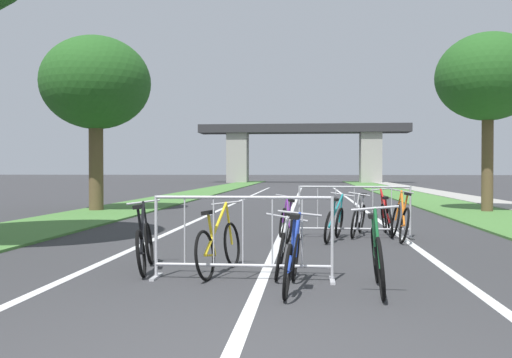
{
  "coord_description": "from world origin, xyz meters",
  "views": [
    {
      "loc": [
        0.57,
        -3.82,
        1.37
      ],
      "look_at": [
        -0.88,
        11.76,
        1.12
      ],
      "focal_mm": 39.79,
      "sensor_mm": 36.0,
      "label": 1
    }
  ],
  "objects_px": {
    "bicycle_silver_2": "(359,219)",
    "bicycle_teal_8": "(334,223)",
    "bicycle_black_3": "(145,245)",
    "tree_right_pine_far": "(488,78)",
    "bicycle_orange_7": "(400,221)",
    "crowd_barrier_nearest": "(243,238)",
    "tree_left_maple_mid": "(96,84)",
    "crowd_barrier_second": "(354,212)",
    "bicycle_red_9": "(386,218)",
    "bicycle_purple_4": "(286,223)",
    "bicycle_green_0": "(377,257)",
    "bicycle_yellow_5": "(219,246)",
    "bicycle_white_6": "(283,248)",
    "bicycle_blue_1": "(292,259)"
  },
  "relations": [
    {
      "from": "bicycle_black_3",
      "to": "bicycle_green_0",
      "type": "bearing_deg",
      "value": -29.04
    },
    {
      "from": "bicycle_teal_8",
      "to": "bicycle_red_9",
      "type": "bearing_deg",
      "value": 53.97
    },
    {
      "from": "bicycle_black_3",
      "to": "bicycle_red_9",
      "type": "relative_size",
      "value": 0.95
    },
    {
      "from": "bicycle_yellow_5",
      "to": "bicycle_teal_8",
      "type": "bearing_deg",
      "value": 75.4
    },
    {
      "from": "bicycle_green_0",
      "to": "bicycle_orange_7",
      "type": "xyz_separation_m",
      "value": [
        1.0,
        4.72,
        0.0
      ]
    },
    {
      "from": "crowd_barrier_second",
      "to": "bicycle_black_3",
      "type": "height_order",
      "value": "crowd_barrier_second"
    },
    {
      "from": "bicycle_blue_1",
      "to": "bicycle_black_3",
      "type": "distance_m",
      "value": 2.3
    },
    {
      "from": "bicycle_green_0",
      "to": "bicycle_white_6",
      "type": "relative_size",
      "value": 1.04
    },
    {
      "from": "bicycle_white_6",
      "to": "bicycle_red_9",
      "type": "bearing_deg",
      "value": -113.04
    },
    {
      "from": "bicycle_silver_2",
      "to": "bicycle_blue_1",
      "type": "bearing_deg",
      "value": 90.3
    },
    {
      "from": "crowd_barrier_nearest",
      "to": "tree_left_maple_mid",
      "type": "bearing_deg",
      "value": 119.04
    },
    {
      "from": "bicycle_green_0",
      "to": "tree_left_maple_mid",
      "type": "bearing_deg",
      "value": -53.03
    },
    {
      "from": "crowd_barrier_second",
      "to": "bicycle_yellow_5",
      "type": "height_order",
      "value": "crowd_barrier_second"
    },
    {
      "from": "bicycle_orange_7",
      "to": "bicycle_red_9",
      "type": "distance_m",
      "value": 0.81
    },
    {
      "from": "crowd_barrier_nearest",
      "to": "bicycle_red_9",
      "type": "relative_size",
      "value": 1.36
    },
    {
      "from": "bicycle_black_3",
      "to": "bicycle_red_9",
      "type": "xyz_separation_m",
      "value": [
        3.84,
        4.49,
        0.01
      ]
    },
    {
      "from": "bicycle_white_6",
      "to": "crowd_barrier_second",
      "type": "bearing_deg",
      "value": -106.78
    },
    {
      "from": "bicycle_yellow_5",
      "to": "bicycle_red_9",
      "type": "relative_size",
      "value": 1.02
    },
    {
      "from": "tree_left_maple_mid",
      "to": "bicycle_teal_8",
      "type": "xyz_separation_m",
      "value": [
        7.5,
        -7.08,
        -3.86
      ]
    },
    {
      "from": "crowd_barrier_nearest",
      "to": "bicycle_teal_8",
      "type": "bearing_deg",
      "value": 72.02
    },
    {
      "from": "tree_right_pine_far",
      "to": "bicycle_white_6",
      "type": "relative_size",
      "value": 3.61
    },
    {
      "from": "bicycle_silver_2",
      "to": "bicycle_teal_8",
      "type": "height_order",
      "value": "bicycle_silver_2"
    },
    {
      "from": "crowd_barrier_second",
      "to": "bicycle_orange_7",
      "type": "relative_size",
      "value": 1.3
    },
    {
      "from": "bicycle_silver_2",
      "to": "bicycle_orange_7",
      "type": "relative_size",
      "value": 0.97
    },
    {
      "from": "bicycle_orange_7",
      "to": "bicycle_black_3",
      "type": "bearing_deg",
      "value": -137.25
    },
    {
      "from": "bicycle_silver_2",
      "to": "bicycle_red_9",
      "type": "relative_size",
      "value": 1.01
    },
    {
      "from": "tree_left_maple_mid",
      "to": "tree_right_pine_far",
      "type": "xyz_separation_m",
      "value": [
        12.71,
        0.64,
        0.12
      ]
    },
    {
      "from": "tree_left_maple_mid",
      "to": "bicycle_green_0",
      "type": "xyz_separation_m",
      "value": [
        7.78,
        -11.64,
        -3.82
      ]
    },
    {
      "from": "tree_right_pine_far",
      "to": "bicycle_teal_8",
      "type": "relative_size",
      "value": 3.5
    },
    {
      "from": "bicycle_orange_7",
      "to": "bicycle_red_9",
      "type": "xyz_separation_m",
      "value": [
        -0.15,
        0.79,
        -0.02
      ]
    },
    {
      "from": "bicycle_purple_4",
      "to": "bicycle_orange_7",
      "type": "xyz_separation_m",
      "value": [
        2.21,
        0.22,
        0.04
      ]
    },
    {
      "from": "bicycle_black_3",
      "to": "tree_right_pine_far",
      "type": "bearing_deg",
      "value": 44.55
    },
    {
      "from": "tree_right_pine_far",
      "to": "bicycle_red_9",
      "type": "distance_m",
      "value": 8.84
    },
    {
      "from": "tree_right_pine_far",
      "to": "bicycle_black_3",
      "type": "distance_m",
      "value": 14.34
    },
    {
      "from": "bicycle_purple_4",
      "to": "crowd_barrier_nearest",
      "type": "bearing_deg",
      "value": -105.05
    },
    {
      "from": "crowd_barrier_nearest",
      "to": "crowd_barrier_second",
      "type": "xyz_separation_m",
      "value": [
        1.74,
        4.57,
        0.0
      ]
    },
    {
      "from": "tree_right_pine_far",
      "to": "bicycle_orange_7",
      "type": "relative_size",
      "value": 3.28
    },
    {
      "from": "bicycle_green_0",
      "to": "bicycle_purple_4",
      "type": "distance_m",
      "value": 4.67
    },
    {
      "from": "tree_right_pine_far",
      "to": "bicycle_red_9",
      "type": "bearing_deg",
      "value": -121.16
    },
    {
      "from": "tree_left_maple_mid",
      "to": "tree_right_pine_far",
      "type": "relative_size",
      "value": 1.0
    },
    {
      "from": "bicycle_yellow_5",
      "to": "bicycle_orange_7",
      "type": "height_order",
      "value": "bicycle_orange_7"
    },
    {
      "from": "tree_left_maple_mid",
      "to": "bicycle_orange_7",
      "type": "distance_m",
      "value": 11.81
    },
    {
      "from": "crowd_barrier_nearest",
      "to": "crowd_barrier_second",
      "type": "distance_m",
      "value": 4.89
    },
    {
      "from": "bicycle_black_3",
      "to": "bicycle_red_9",
      "type": "distance_m",
      "value": 5.91
    },
    {
      "from": "tree_right_pine_far",
      "to": "crowd_barrier_second",
      "type": "distance_m",
      "value": 9.45
    },
    {
      "from": "tree_right_pine_far",
      "to": "bicycle_orange_7",
      "type": "xyz_separation_m",
      "value": [
        -3.94,
        -7.56,
        -3.94
      ]
    },
    {
      "from": "bicycle_green_0",
      "to": "bicycle_teal_8",
      "type": "relative_size",
      "value": 1.0
    },
    {
      "from": "bicycle_purple_4",
      "to": "bicycle_red_9",
      "type": "distance_m",
      "value": 2.29
    },
    {
      "from": "crowd_barrier_nearest",
      "to": "bicycle_yellow_5",
      "type": "relative_size",
      "value": 1.34
    },
    {
      "from": "bicycle_black_3",
      "to": "bicycle_orange_7",
      "type": "height_order",
      "value": "bicycle_orange_7"
    }
  ]
}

